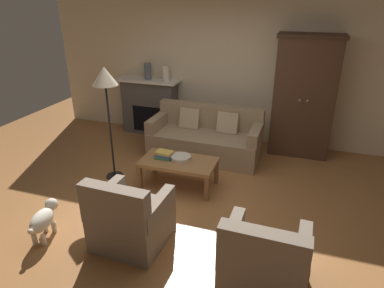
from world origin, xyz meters
The scene contains 14 objects.
ground_plane centered at (0.00, 0.00, 0.00)m, with size 9.60×9.60×0.00m, color #9E6638.
back_wall centered at (0.00, 2.55, 1.40)m, with size 7.20×0.10×2.80m, color beige.
fireplace centered at (-1.55, 2.30, 0.57)m, with size 1.26×0.48×1.12m.
armoire centered at (1.40, 2.22, 1.04)m, with size 1.06×0.57×2.07m.
couch centered at (-0.15, 1.56, 0.32)m, with size 1.93×0.89×0.86m.
coffee_table centered at (-0.23, 0.41, 0.37)m, with size 1.10×0.60×0.42m.
fruit_bowl centered at (-0.21, 0.45, 0.45)m, with size 0.30×0.30×0.06m, color beige.
book_stack centered at (-0.46, 0.42, 0.47)m, with size 0.26×0.19×0.11m.
mantel_vase_slate centered at (-1.55, 2.28, 1.28)m, with size 0.14×0.14×0.31m, color #565B66.
mantel_vase_cream centered at (-1.17, 2.28, 1.26)m, with size 0.14×0.14×0.29m, color beige.
armchair_near_left centered at (-0.30, -0.97, 0.32)m, with size 0.80×0.80×0.88m.
armchair_near_right centered at (1.22, -1.19, 0.32)m, with size 0.80×0.79×0.88m.
floor_lamp centered at (-1.29, 0.35, 1.50)m, with size 0.36×0.36×1.73m.
dog centered at (-1.31, -1.19, 0.25)m, with size 0.27×0.57×0.39m.
Camera 1 is at (1.35, -3.73, 2.63)m, focal length 31.68 mm.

